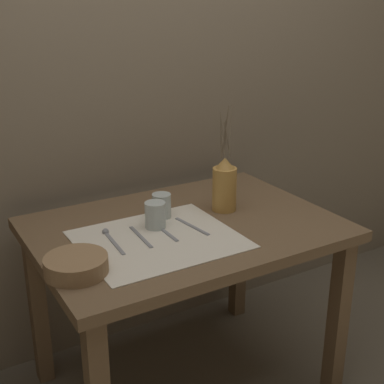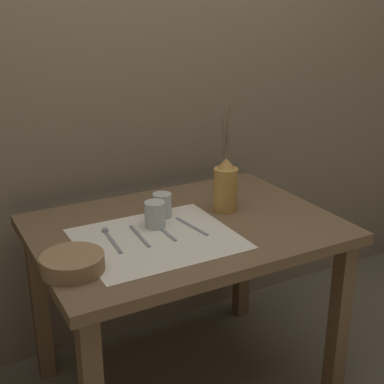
# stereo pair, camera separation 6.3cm
# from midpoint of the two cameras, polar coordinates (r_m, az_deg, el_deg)

# --- Properties ---
(ground_plane) EXTENTS (12.00, 12.00, 0.00)m
(ground_plane) POSITION_cam_midpoint_polar(r_m,az_deg,el_deg) (2.33, 0.15, -19.73)
(ground_plane) COLOR brown
(stone_wall_back) EXTENTS (7.00, 0.06, 2.40)m
(stone_wall_back) POSITION_cam_midpoint_polar(r_m,az_deg,el_deg) (2.25, -6.08, 12.62)
(stone_wall_back) COLOR #7A6B56
(stone_wall_back) RESTS_ON ground_plane
(wooden_table) EXTENTS (1.09, 0.78, 0.71)m
(wooden_table) POSITION_cam_midpoint_polar(r_m,az_deg,el_deg) (1.99, 0.16, -6.08)
(wooden_table) COLOR brown
(wooden_table) RESTS_ON ground_plane
(linen_cloth) EXTENTS (0.53, 0.45, 0.00)m
(linen_cloth) POSITION_cam_midpoint_polar(r_m,az_deg,el_deg) (1.83, -2.75, -5.01)
(linen_cloth) COLOR beige
(linen_cloth) RESTS_ON wooden_table
(pitcher_with_flowers) EXTENTS (0.09, 0.09, 0.41)m
(pitcher_with_flowers) POSITION_cam_midpoint_polar(r_m,az_deg,el_deg) (2.05, 4.49, 0.65)
(pitcher_with_flowers) COLOR #B7843D
(pitcher_with_flowers) RESTS_ON wooden_table
(wooden_bowl) EXTENTS (0.19, 0.19, 0.05)m
(wooden_bowl) POSITION_cam_midpoint_polar(r_m,az_deg,el_deg) (1.65, -11.54, -7.46)
(wooden_bowl) COLOR #8E6B47
(wooden_bowl) RESTS_ON wooden_table
(glass_tumbler_near) EXTENTS (0.07, 0.07, 0.09)m
(glass_tumbler_near) POSITION_cam_midpoint_polar(r_m,az_deg,el_deg) (1.90, -3.04, -2.42)
(glass_tumbler_near) COLOR #B7C1BC
(glass_tumbler_near) RESTS_ON wooden_table
(glass_tumbler_far) EXTENTS (0.07, 0.07, 0.09)m
(glass_tumbler_far) POSITION_cam_midpoint_polar(r_m,az_deg,el_deg) (1.99, -2.30, -1.42)
(glass_tumbler_far) COLOR #B7C1BC
(glass_tumbler_far) RESTS_ON wooden_table
(spoon_inner) EXTENTS (0.03, 0.20, 0.02)m
(spoon_inner) POSITION_cam_midpoint_polar(r_m,az_deg,el_deg) (1.87, -8.00, -4.56)
(spoon_inner) COLOR gray
(spoon_inner) RESTS_ON wooden_table
(fork_outer) EXTENTS (0.02, 0.19, 0.00)m
(fork_outer) POSITION_cam_midpoint_polar(r_m,az_deg,el_deg) (1.85, -4.64, -4.71)
(fork_outer) COLOR gray
(fork_outer) RESTS_ON wooden_table
(knife_center) EXTENTS (0.01, 0.19, 0.00)m
(knife_center) POSITION_cam_midpoint_polar(r_m,az_deg,el_deg) (1.88, -2.10, -4.15)
(knife_center) COLOR gray
(knife_center) RESTS_ON wooden_table
(fork_inner) EXTENTS (0.04, 0.19, 0.00)m
(fork_inner) POSITION_cam_midpoint_polar(r_m,az_deg,el_deg) (1.92, 0.89, -3.68)
(fork_inner) COLOR gray
(fork_inner) RESTS_ON wooden_table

